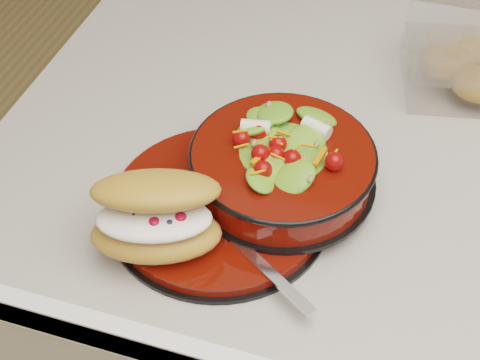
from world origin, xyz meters
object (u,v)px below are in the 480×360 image
(dinner_plate, at_px, (220,206))
(croissant, at_px, (157,216))
(island_counter, at_px, (405,338))
(fork, at_px, (254,258))
(salad_bowl, at_px, (283,160))

(dinner_plate, xyz_separation_m, croissant, (-0.04, -0.08, 0.05))
(dinner_plate, bearing_deg, croissant, -119.68)
(island_counter, height_order, croissant, croissant)
(dinner_plate, bearing_deg, fork, -48.09)
(island_counter, bearing_deg, fork, -131.13)
(dinner_plate, distance_m, fork, 0.10)
(salad_bowl, bearing_deg, island_counter, 29.74)
(croissant, distance_m, fork, 0.12)
(dinner_plate, height_order, salad_bowl, salad_bowl)
(croissant, xyz_separation_m, fork, (0.11, 0.01, -0.04))
(island_counter, bearing_deg, dinner_plate, -147.71)
(island_counter, xyz_separation_m, croissant, (-0.32, -0.25, 0.51))
(island_counter, relative_size, salad_bowl, 5.43)
(salad_bowl, xyz_separation_m, croissant, (-0.11, -0.13, 0.01))
(island_counter, relative_size, dinner_plate, 4.60)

